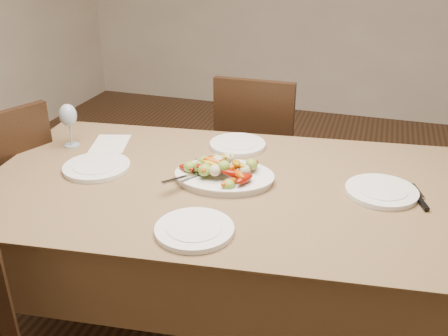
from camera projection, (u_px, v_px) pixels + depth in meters
floor at (257, 319)px, 2.30m from camera, size 6.00×6.00×0.00m
dining_table at (224, 264)px, 2.06m from camera, size 1.95×1.25×0.76m
chair_far at (260, 152)px, 2.85m from camera, size 0.42×0.42×0.95m
serving_platter at (224, 178)px, 1.90m from camera, size 0.40×0.32×0.02m
roasted_vegetables at (224, 164)px, 1.88m from camera, size 0.33×0.24×0.09m
serving_spoon at (205, 172)px, 1.87m from camera, size 0.27×0.19×0.03m
plate_left at (97, 167)px, 2.00m from camera, size 0.27×0.27×0.02m
plate_right at (381, 192)px, 1.81m from camera, size 0.26×0.26×0.02m
plate_far at (238, 145)px, 2.20m from camera, size 0.25×0.25×0.02m
plate_near at (194, 230)px, 1.58m from camera, size 0.25×0.25×0.02m
wine_glass at (69, 124)px, 2.17m from camera, size 0.08×0.08×0.20m
menu_card at (110, 144)px, 2.23m from camera, size 0.20×0.24×0.00m
table_knife at (420, 198)px, 1.77m from camera, size 0.08×0.20×0.01m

